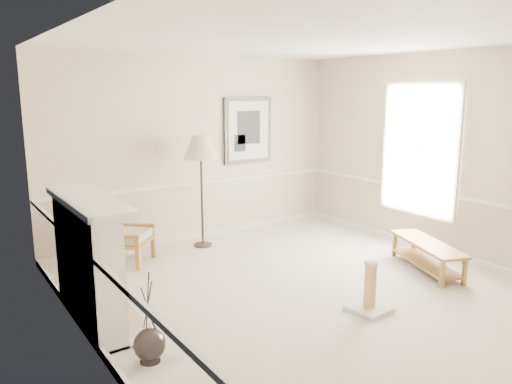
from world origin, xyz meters
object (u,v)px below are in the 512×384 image
(armchair, at_px, (119,231))
(bench, at_px, (427,252))
(scratching_post, at_px, (370,296))
(floor_lamp, at_px, (201,151))
(floor_vase, at_px, (150,345))

(armchair, relative_size, bench, 0.68)
(armchair, height_order, scratching_post, armchair)
(armchair, xyz_separation_m, bench, (3.29, -2.57, -0.20))
(floor_lamp, xyz_separation_m, scratching_post, (0.39, -3.08, -1.30))
(armchair, distance_m, scratching_post, 3.51)
(bench, bearing_deg, armchair, 142.03)
(armchair, bearing_deg, floor_lamp, -45.51)
(floor_vase, bearing_deg, bench, 1.95)
(floor_vase, xyz_separation_m, floor_lamp, (1.97, 2.73, 1.32))
(armchair, bearing_deg, floor_vase, -150.67)
(scratching_post, bearing_deg, armchair, 119.11)
(floor_lamp, bearing_deg, armchair, -178.64)
(scratching_post, bearing_deg, bench, 16.99)
(bench, bearing_deg, floor_vase, -178.05)
(floor_vase, distance_m, armchair, 2.80)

